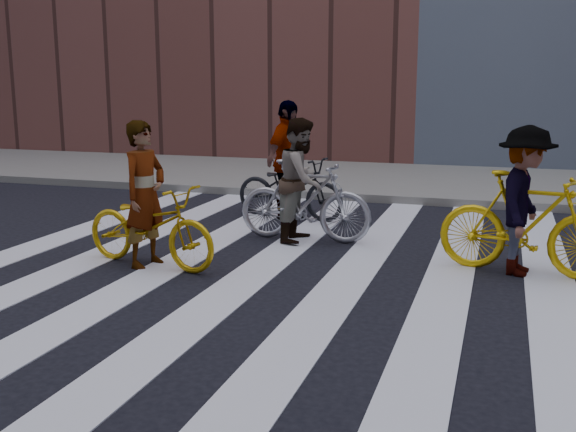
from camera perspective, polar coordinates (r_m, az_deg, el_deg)
The scene contains 11 objects.
ground at distance 7.87m, azimuth 1.08°, elevation -5.12°, with size 100.00×100.00×0.00m, color black.
sidewalk_far at distance 15.04m, azimuth 9.34°, elevation 2.99°, with size 100.00×5.00×0.15m, color slate.
zebra_crosswalk at distance 7.87m, azimuth 1.08°, elevation -5.08°, with size 8.25×10.00×0.01m.
bike_yellow_left at distance 8.35m, azimuth -11.62°, elevation -0.81°, with size 0.67×1.92×1.01m, color #C3950A.
bike_silver_mid at distance 9.47m, azimuth 1.43°, elevation 1.30°, with size 0.54×1.92×1.15m, color #A5A6AF.
bike_yellow_right at distance 8.28m, azimuth 19.60°, elevation -0.62°, with size 0.57×2.02×1.21m, color yellow.
bike_dark_rear at distance 11.05m, azimuth 0.15°, elevation 2.39°, with size 0.67×1.93×1.01m, color black.
rider_left at distance 8.31m, azimuth -12.02°, elevation 1.81°, with size 0.65×0.43×1.78m, color slate.
rider_mid at distance 9.44m, azimuth 1.15°, elevation 3.06°, with size 0.84×0.66×1.73m, color slate.
rider_right at distance 8.23m, azimuth 19.37°, elevation 1.20°, with size 1.13×0.65×1.74m, color slate.
rider_rear at distance 11.00m, azimuth -0.10°, elevation 4.76°, with size 1.13×0.47×1.93m, color slate.
Camera 1 is at (2.16, -7.23, 2.24)m, focal length 42.00 mm.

